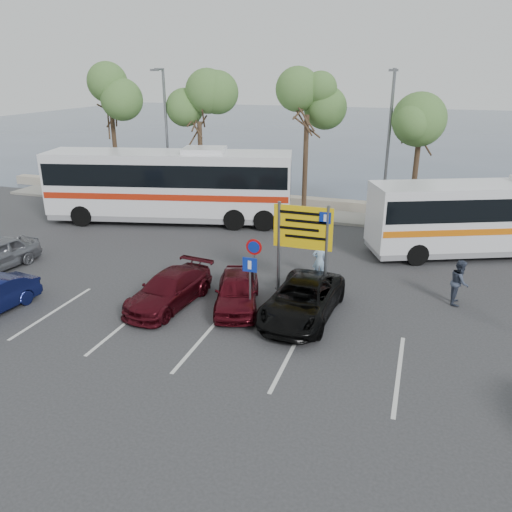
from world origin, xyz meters
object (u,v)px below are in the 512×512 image
(coach_bus_left, at_px, (170,188))
(car_red, at_px, (237,291))
(direction_sign, at_px, (303,235))
(street_lamp_right, at_px, (388,141))
(car_maroon, at_px, (169,290))
(street_lamp_left, at_px, (166,131))
(pedestrian_near, at_px, (319,261))
(coach_bus_right, at_px, (495,220))
(pedestrian_far, at_px, (459,282))
(suv_black, at_px, (302,300))

(coach_bus_left, relative_size, car_red, 3.67)
(direction_sign, distance_m, coach_bus_left, 11.84)
(street_lamp_right, distance_m, car_maroon, 14.71)
(street_lamp_left, height_order, pedestrian_near, street_lamp_left)
(car_red, bearing_deg, street_lamp_right, 54.65)
(direction_sign, xyz_separation_m, car_red, (-1.95, -1.70, -1.80))
(street_lamp_left, relative_size, direction_sign, 2.23)
(street_lamp_right, xyz_separation_m, coach_bus_right, (5.27, -3.02, -2.95))
(pedestrian_near, bearing_deg, coach_bus_left, -41.35)
(street_lamp_left, relative_size, car_red, 2.15)
(pedestrian_near, xyz_separation_m, pedestrian_far, (5.30, -0.62, 0.05))
(direction_sign, relative_size, pedestrian_far, 2.14)
(street_lamp_left, xyz_separation_m, suv_black, (11.46, -12.02, -3.96))
(street_lamp_left, distance_m, pedestrian_far, 19.33)
(street_lamp_right, distance_m, suv_black, 12.75)
(coach_bus_left, distance_m, pedestrian_near, 11.14)
(coach_bus_left, bearing_deg, pedestrian_far, -22.31)
(coach_bus_right, height_order, pedestrian_near, coach_bus_right)
(street_lamp_left, distance_m, coach_bus_right, 18.76)
(suv_black, height_order, pedestrian_far, pedestrian_far)
(street_lamp_left, distance_m, direction_sign, 15.24)
(street_lamp_right, bearing_deg, car_red, -108.16)
(car_maroon, relative_size, pedestrian_near, 2.61)
(coach_bus_left, bearing_deg, street_lamp_right, 14.95)
(street_lamp_left, bearing_deg, street_lamp_right, 0.00)
(street_lamp_left, relative_size, coach_bus_right, 0.70)
(car_maroon, bearing_deg, pedestrian_near, 48.56)
(coach_bus_right, bearing_deg, coach_bus_left, 180.00)
(direction_sign, bearing_deg, street_lamp_right, 79.06)
(street_lamp_right, distance_m, pedestrian_far, 10.52)
(coach_bus_left, distance_m, car_red, 11.70)
(pedestrian_near, bearing_deg, pedestrian_far, 161.74)
(pedestrian_near, bearing_deg, direction_sign, 68.77)
(coach_bus_left, height_order, coach_bus_right, coach_bus_left)
(direction_sign, bearing_deg, pedestrian_near, 80.35)
(car_maroon, bearing_deg, coach_bus_left, 124.20)
(coach_bus_left, height_order, suv_black, coach_bus_left)
(car_maroon, height_order, suv_black, suv_black)
(suv_black, bearing_deg, car_maroon, -169.14)
(coach_bus_left, bearing_deg, car_red, -50.71)
(street_lamp_right, distance_m, coach_bus_right, 6.76)
(direction_sign, xyz_separation_m, coach_bus_right, (7.27, 7.30, -0.78))
(street_lamp_right, bearing_deg, pedestrian_near, -101.22)
(suv_black, bearing_deg, pedestrian_near, 95.75)
(street_lamp_left, distance_m, car_maroon, 14.85)
(suv_black, bearing_deg, direction_sign, 108.31)
(coach_bus_left, bearing_deg, direction_sign, -38.11)
(street_lamp_left, height_order, suv_black, street_lamp_left)
(coach_bus_left, distance_m, pedestrian_far, 16.16)
(pedestrian_near, bearing_deg, car_red, 45.65)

